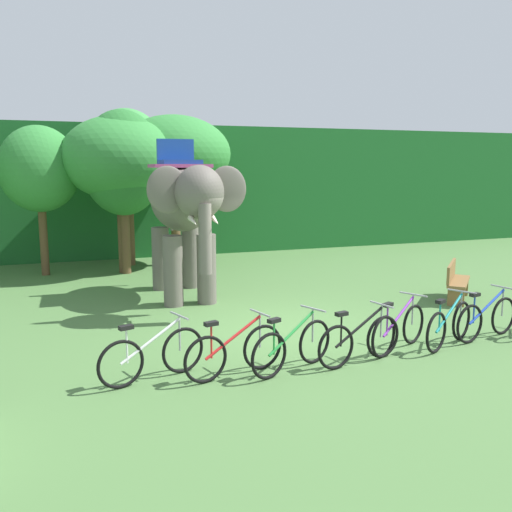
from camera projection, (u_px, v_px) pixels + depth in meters
The scene contains 16 objects.
ground_plane at pixel (285, 329), 10.59m from camera, with size 80.00×80.00×0.00m, color #4C753D.
foliage_hedge at pixel (165, 188), 21.87m from camera, with size 36.00×6.00×4.55m, color #1E6028.
tree_center at pixel (39, 170), 15.47m from camera, with size 2.23×2.23×4.27m.
tree_left at pixel (119, 159), 15.81m from camera, with size 3.30×3.30×4.57m.
tree_center_left at pixel (123, 164), 15.71m from camera, with size 2.37×2.37×4.73m.
tree_center_right at pixel (126, 149), 17.02m from camera, with size 2.35×2.35×4.90m.
tree_far_left at pixel (174, 154), 17.04m from camera, with size 3.52×3.52×4.70m.
elephant at pixel (184, 206), 12.71m from camera, with size 2.08×4.15×3.78m.
bike_white at pixel (153, 355), 8.00m from camera, with size 1.64×0.67×0.92m.
bike_red at pixel (235, 351), 8.17m from camera, with size 1.67×0.60×0.92m.
bike_green at pixel (292, 347), 8.38m from camera, with size 1.60×0.77×0.92m.
bike_black at pixel (360, 340), 8.69m from camera, with size 1.68×0.57×0.92m.
bike_purple at pixel (399, 328), 9.32m from camera, with size 1.55×0.85×0.92m.
bike_teal at pixel (449, 325), 9.55m from camera, with size 1.55×0.85×0.92m.
bike_blue at pixel (487, 318), 9.96m from camera, with size 1.68×0.58×0.92m.
wooden_bench at pixel (456, 280), 12.86m from camera, with size 1.34×1.36×0.89m.
Camera 1 is at (-3.97, -9.44, 3.09)m, focal length 38.46 mm.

